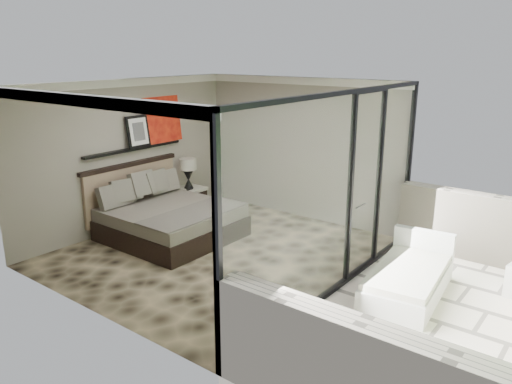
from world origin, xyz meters
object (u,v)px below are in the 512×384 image
Objects in this scene: bed at (167,218)px; table_lamp at (188,169)px; lounger at (409,279)px; nightstand at (189,198)px.

table_lamp is (-0.72, 1.28, 0.57)m from bed.
table_lamp reaches higher than lounger.
bed reaches higher than nightstand.
nightstand is 0.31× the size of lounger.
table_lamp reaches higher than nightstand.
bed is 3.74× the size of nightstand.
bed is at bearing -179.37° from lounger.
bed is 1.57m from table_lamp.
bed is at bearing -60.71° from table_lamp.
bed is 3.43× the size of table_lamp.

